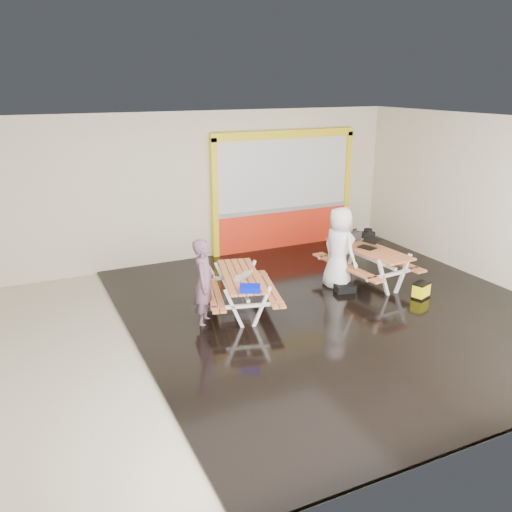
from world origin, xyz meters
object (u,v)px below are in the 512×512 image
person_left (204,283)px  picnic_table_right (368,256)px  fluke_bag (421,290)px  laptop_right (369,245)px  person_right (339,249)px  backpack (367,239)px  dark_case (345,288)px  toolbox (351,236)px  picnic_table_left (241,284)px  blue_pouch (250,288)px  laptop_left (243,276)px

person_left → picnic_table_right: bearing=-51.4°
fluke_bag → laptop_right: bearing=110.2°
picnic_table_right → person_right: person_right is taller
backpack → dark_case: 1.70m
person_left → backpack: bearing=-42.9°
toolbox → picnic_table_right: bearing=-86.0°
laptop_right → picnic_table_left: bearing=-175.7°
laptop_right → toolbox: 0.56m
picnic_table_left → laptop_right: size_ratio=4.39×
fluke_bag → dark_case: bearing=142.8°
picnic_table_left → person_right: size_ratio=1.21×
blue_pouch → dark_case: blue_pouch is taller
dark_case → fluke_bag: bearing=-37.2°
picnic_table_right → dark_case: (-0.74, -0.27, -0.50)m
picnic_table_right → backpack: 0.88m
picnic_table_right → picnic_table_left: bearing=-176.1°
laptop_right → dark_case: size_ratio=1.28×
laptop_left → backpack: (3.55, 1.10, -0.05)m
laptop_left → person_left: bearing=-179.8°
picnic_table_right → person_right: (-0.68, 0.07, 0.23)m
backpack → person_left: bearing=-165.6°
laptop_right → picnic_table_right: bearing=-125.4°
fluke_bag → laptop_left: bearing=167.4°
laptop_right → dark_case: (-0.75, -0.29, -0.75)m
laptop_right → dark_case: laptop_right is taller
laptop_right → person_left: bearing=-173.8°
picnic_table_left → person_right: person_right is taller
picnic_table_left → dark_case: bearing=-1.5°
dark_case → fluke_bag: 1.50m
person_left → blue_pouch: person_left is taller
toolbox → laptop_left: bearing=-162.1°
picnic_table_right → laptop_left: 3.08m
laptop_left → toolbox: (3.01, 0.97, 0.12)m
laptop_right → toolbox: bearing=95.8°
person_left → person_right: 3.14m
toolbox → fluke_bag: 1.96m
picnic_table_left → backpack: 3.63m
person_left → dark_case: person_left is taller
picnic_table_left → person_left: size_ratio=1.34×
laptop_right → blue_pouch: (-3.20, -1.02, -0.06)m
laptop_left → dark_case: laptop_left is taller
picnic_table_left → toolbox: toolbox is taller
picnic_table_left → fluke_bag: bearing=-15.6°
picnic_table_left → laptop_left: 0.29m
picnic_table_left → person_right: 2.36m
person_left → backpack: size_ratio=3.33×
picnic_table_right → dark_case: bearing=-160.0°
person_right → backpack: 1.35m
picnic_table_left → blue_pouch: bearing=-102.9°
picnic_table_right → toolbox: toolbox is taller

